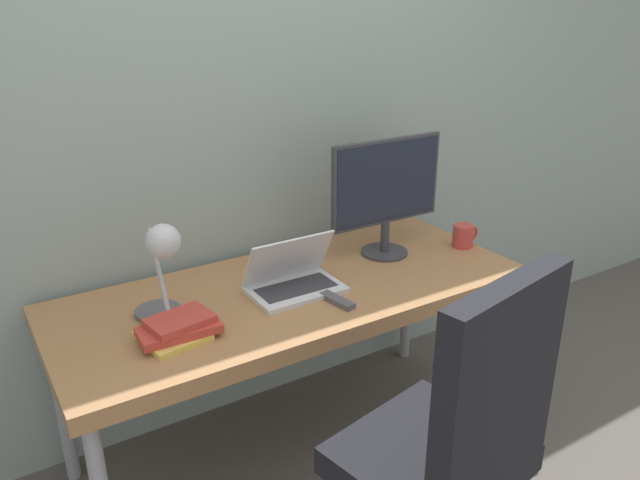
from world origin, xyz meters
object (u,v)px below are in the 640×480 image
Objects in this scene: book_stack at (177,329)px; desk_lamp at (162,260)px; laptop at (293,279)px; monitor at (386,189)px; mug at (463,236)px; office_chair at (458,435)px.

desk_lamp is at bearing 90.52° from book_stack.
desk_lamp is at bearing -178.19° from laptop.
desk_lamp is at bearing -173.07° from monitor.
book_stack is at bearing -167.91° from laptop.
book_stack is at bearing -176.15° from mug.
office_chair reaches higher than mug.
laptop reaches higher than mug.
monitor is 1.02m from book_stack.
desk_lamp reaches higher than mug.
mug is (0.77, 0.80, 0.17)m from office_chair.
monitor is at bearing 160.64° from mug.
monitor reaches higher than mug.
monitor is 2.01× the size of book_stack.
laptop reaches higher than book_stack.
laptop is 1.30× the size of book_stack.
book_stack is at bearing -168.07° from monitor.
office_chair is 1.12m from mug.
mug is (1.31, 0.00, -0.19)m from desk_lamp.
book_stack is (-0.97, -0.21, -0.25)m from monitor.
office_chair is at bearing -134.15° from mug.
monitor is at bearing 11.93° from book_stack.
book_stack is (0.00, -0.09, -0.21)m from desk_lamp.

